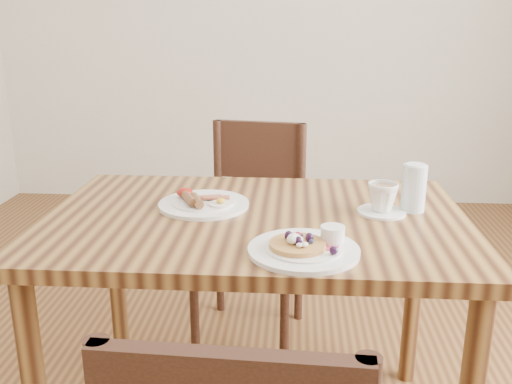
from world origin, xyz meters
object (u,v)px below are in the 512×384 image
dining_table (256,247)px  teacup_saucer (382,200)px  water_glass (414,188)px  breakfast_plate (202,203)px  pancake_plate (306,247)px  chair_far (252,221)px

dining_table → teacup_saucer: 0.39m
dining_table → water_glass: size_ratio=8.73×
breakfast_plate → teacup_saucer: size_ratio=1.93×
pancake_plate → breakfast_plate: bearing=132.9°
breakfast_plate → water_glass: size_ratio=1.96×
chair_far → breakfast_plate: (-0.10, -0.59, 0.27)m
teacup_saucer → water_glass: (0.09, 0.03, 0.03)m
pancake_plate → water_glass: (0.31, 0.33, 0.05)m
dining_table → teacup_saucer: size_ratio=8.57×
breakfast_plate → chair_far: bearing=80.0°
dining_table → chair_far: chair_far is taller
teacup_saucer → breakfast_plate: bearing=177.4°
breakfast_plate → teacup_saucer: bearing=-2.6°
dining_table → chair_far: (-0.06, 0.66, -0.16)m
pancake_plate → breakfast_plate: (-0.30, 0.33, -0.00)m
dining_table → pancake_plate: (0.14, -0.26, 0.11)m
chair_far → teacup_saucer: chair_far is taller
pancake_plate → teacup_saucer: 0.38m
breakfast_plate → water_glass: water_glass is taller
dining_table → breakfast_plate: bearing=157.2°
dining_table → chair_far: 0.68m
pancake_plate → breakfast_plate: pancake_plate is taller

